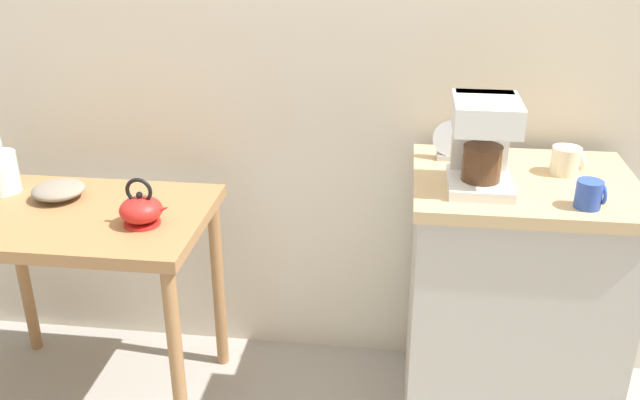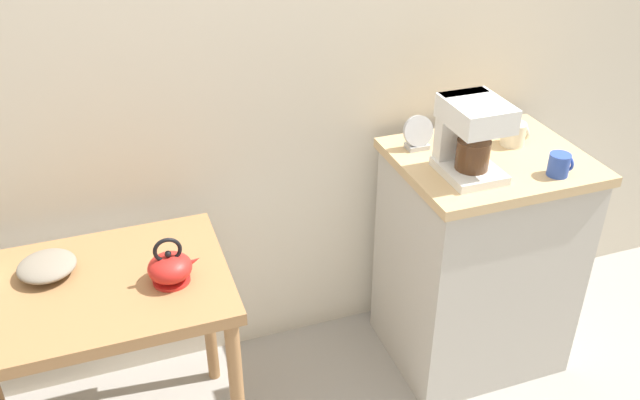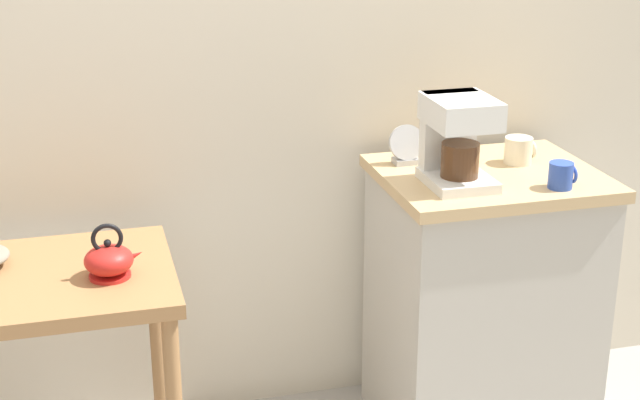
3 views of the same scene
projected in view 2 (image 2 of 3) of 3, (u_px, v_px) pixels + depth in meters
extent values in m
plane|color=gray|center=(305.00, 394.00, 2.58)|extent=(8.00, 8.00, 0.00)
cube|color=#9E7044|center=(85.00, 291.00, 2.00)|extent=(0.84, 0.56, 0.04)
cylinder|color=#9E7044|center=(207.00, 308.00, 2.49)|extent=(0.04, 0.04, 0.69)
cube|color=#BCB7AD|center=(476.00, 263.00, 2.59)|extent=(0.63, 0.52, 0.85)
cube|color=tan|center=(491.00, 161.00, 2.36)|extent=(0.66, 0.55, 0.04)
cylinder|color=gray|center=(49.00, 273.00, 2.03)|extent=(0.08, 0.08, 0.01)
ellipsoid|color=gray|center=(47.00, 266.00, 2.02)|extent=(0.17, 0.17, 0.05)
cylinder|color=red|center=(172.00, 280.00, 2.01)|extent=(0.11, 0.11, 0.01)
ellipsoid|color=red|center=(170.00, 268.00, 1.98)|extent=(0.13, 0.13, 0.08)
cone|color=red|center=(191.00, 262.00, 2.00)|extent=(0.07, 0.03, 0.05)
sphere|color=black|center=(168.00, 254.00, 1.96)|extent=(0.02, 0.02, 0.02)
torus|color=black|center=(167.00, 250.00, 1.95)|extent=(0.08, 0.01, 0.08)
cube|color=white|center=(469.00, 171.00, 2.23)|extent=(0.18, 0.22, 0.03)
cube|color=white|center=(460.00, 129.00, 2.24)|extent=(0.16, 0.05, 0.26)
cube|color=white|center=(476.00, 113.00, 2.13)|extent=(0.18, 0.22, 0.08)
cylinder|color=#4C2D19|center=(473.00, 154.00, 2.19)|extent=(0.11, 0.11, 0.10)
cylinder|color=beige|center=(513.00, 134.00, 2.41)|extent=(0.09, 0.09, 0.08)
torus|color=beige|center=(524.00, 132.00, 2.43)|extent=(0.01, 0.06, 0.06)
cylinder|color=#2D4CAD|center=(559.00, 165.00, 2.22)|extent=(0.07, 0.07, 0.08)
torus|color=#2D4CAD|center=(568.00, 163.00, 2.23)|extent=(0.01, 0.05, 0.05)
cube|color=#B2B5BA|center=(417.00, 146.00, 2.40)|extent=(0.08, 0.06, 0.02)
cylinder|color=#B2B5BA|center=(418.00, 131.00, 2.37)|extent=(0.11, 0.05, 0.11)
cylinder|color=black|center=(418.00, 131.00, 2.37)|extent=(0.09, 0.04, 0.09)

